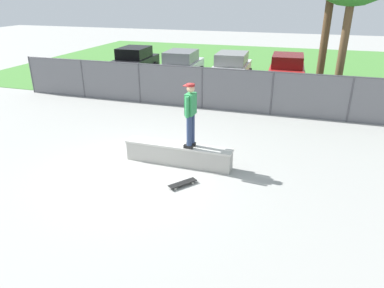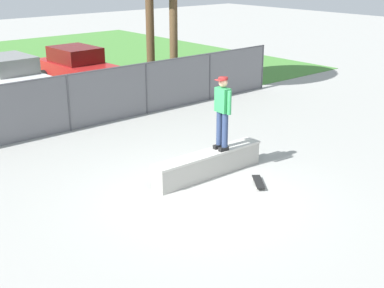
{
  "view_description": "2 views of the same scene",
  "coord_description": "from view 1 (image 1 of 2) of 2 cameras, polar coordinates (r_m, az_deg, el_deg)",
  "views": [
    {
      "loc": [
        4.1,
        -8.09,
        4.69
      ],
      "look_at": [
        1.38,
        0.5,
        0.82
      ],
      "focal_mm": 32.95,
      "sensor_mm": 36.0,
      "label": 1
    },
    {
      "loc": [
        -7.19,
        -8.0,
        5.09
      ],
      "look_at": [
        0.63,
        1.13,
        0.8
      ],
      "focal_mm": 48.18,
      "sensor_mm": 36.0,
      "label": 2
    }
  ],
  "objects": [
    {
      "name": "grass_strip",
      "position": [
        25.47,
        8.19,
        12.43
      ],
      "size": [
        29.9,
        20.0,
        0.02
      ],
      "primitive_type": "cube",
      "color": "#478438",
      "rests_on": "ground"
    },
    {
      "name": "concrete_ledge",
      "position": [
        10.4,
        -2.21,
        -1.65
      ],
      "size": [
        3.23,
        0.53,
        0.62
      ],
      "color": "#A8A59E",
      "rests_on": "ground"
    },
    {
      "name": "car_silver",
      "position": [
        20.8,
        -1.87,
        12.56
      ],
      "size": [
        2.14,
        4.26,
        1.66
      ],
      "color": "#B7BABF",
      "rests_on": "ground"
    },
    {
      "name": "skateboard",
      "position": [
        9.35,
        -1.53,
        -6.36
      ],
      "size": [
        0.65,
        0.75,
        0.09
      ],
      "color": "black",
      "rests_on": "ground"
    },
    {
      "name": "car_black",
      "position": [
        22.51,
        -9.38,
        13.09
      ],
      "size": [
        2.14,
        4.26,
        1.66
      ],
      "color": "black",
      "rests_on": "ground"
    },
    {
      "name": "car_white",
      "position": [
        20.24,
        6.35,
        12.14
      ],
      "size": [
        2.14,
        4.26,
        1.66
      ],
      "color": "silver",
      "rests_on": "ground"
    },
    {
      "name": "car_red",
      "position": [
        20.15,
        15.07,
        11.45
      ],
      "size": [
        2.14,
        4.26,
        1.66
      ],
      "color": "#B21E1E",
      "rests_on": "ground"
    },
    {
      "name": "ground_plane",
      "position": [
        10.2,
        -8.29,
        -4.37
      ],
      "size": [
        80.0,
        80.0,
        0.0
      ],
      "primitive_type": "plane",
      "color": "#9E9E99"
    },
    {
      "name": "skateboarder",
      "position": [
        9.74,
        -0.23,
        5.09
      ],
      "size": [
        0.32,
        0.6,
        1.84
      ],
      "color": "black",
      "rests_on": "concrete_ledge"
    },
    {
      "name": "chainlink_fence",
      "position": [
        15.43,
        1.65,
        9.34
      ],
      "size": [
        17.97,
        0.07,
        1.81
      ],
      "color": "#4C4C51",
      "rests_on": "ground"
    }
  ]
}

